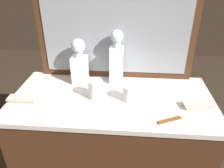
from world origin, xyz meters
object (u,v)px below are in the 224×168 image
crystal_decanter_front (117,62)px  silver_brush_left (23,99)px  crystal_decanter_far_left (80,66)px  crystal_tumbler_center (95,90)px  crystal_tumbler_right (129,94)px  tortoiseshell_comb (169,120)px  silver_brush_far_right (198,104)px

crystal_decanter_front → silver_brush_left: bearing=-151.6°
crystal_decanter_far_left → silver_brush_left: 0.36m
crystal_tumbler_center → crystal_tumbler_right: 0.18m
crystal_decanter_front → tortoiseshell_comb: crystal_decanter_front is taller
crystal_tumbler_center → crystal_tumbler_right: size_ratio=1.20×
crystal_decanter_front → crystal_tumbler_center: (-0.10, -0.19, -0.08)m
crystal_tumbler_right → crystal_decanter_far_left: bearing=148.8°
crystal_decanter_front → crystal_tumbler_right: crystal_decanter_front is taller
crystal_tumbler_center → crystal_tumbler_right: crystal_tumbler_center is taller
crystal_decanter_far_left → tortoiseshell_comb: size_ratio=2.24×
crystal_decanter_far_left → tortoiseshell_comb: (0.48, -0.34, -0.10)m
silver_brush_far_right → tortoiseshell_comb: silver_brush_far_right is taller
crystal_decanter_far_left → crystal_tumbler_center: bearing=-55.1°
silver_brush_far_right → crystal_decanter_far_left: bearing=161.8°
crystal_decanter_front → crystal_tumbler_right: bearing=-68.4°
tortoiseshell_comb → crystal_decanter_far_left: bearing=145.1°
crystal_tumbler_right → tortoiseshell_comb: 0.25m
crystal_decanter_front → tortoiseshell_comb: size_ratio=2.65×
crystal_decanter_far_left → silver_brush_far_right: 0.68m
crystal_tumbler_right → silver_brush_left: (-0.56, -0.06, -0.03)m
crystal_decanter_front → silver_brush_left: crystal_decanter_front is taller
crystal_decanter_front → silver_brush_far_right: size_ratio=1.91×
crystal_tumbler_center → crystal_decanter_front: bearing=62.4°
crystal_tumbler_center → silver_brush_left: crystal_tumbler_center is taller
crystal_tumbler_center → silver_brush_far_right: crystal_tumbler_center is taller
crystal_decanter_far_left → tortoiseshell_comb: crystal_decanter_far_left is taller
crystal_decanter_front → crystal_tumbler_right: 0.24m
crystal_tumbler_center → tortoiseshell_comb: bearing=-24.9°
crystal_decanter_far_left → crystal_tumbler_right: size_ratio=3.09×
crystal_decanter_front → tortoiseshell_comb: (0.27, -0.36, -0.13)m
crystal_tumbler_center → silver_brush_left: size_ratio=0.69×
tortoiseshell_comb → silver_brush_left: bearing=172.1°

